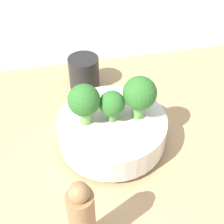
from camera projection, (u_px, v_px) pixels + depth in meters
name	position (u px, v px, depth m)	size (l,w,h in m)	color
ground_plane	(130.00, 162.00, 0.72)	(6.00, 6.00, 0.00)	#ADA89E
table	(130.00, 155.00, 0.70)	(1.02, 0.73, 0.05)	tan
bowl	(112.00, 130.00, 0.67)	(0.23, 0.23, 0.07)	silver
broccoli_floret_left	(84.00, 101.00, 0.60)	(0.06, 0.06, 0.09)	#7AB256
broccoli_floret_center	(112.00, 104.00, 0.62)	(0.05, 0.05, 0.07)	#609347
broccoli_floret_right	(140.00, 94.00, 0.62)	(0.07, 0.07, 0.09)	#609347
cup	(84.00, 73.00, 0.82)	(0.08, 0.08, 0.09)	black
pepper_mill	(82.00, 219.00, 0.47)	(0.04, 0.04, 0.17)	#997047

